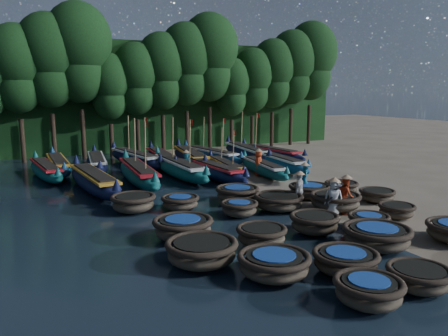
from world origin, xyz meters
name	(u,v)px	position (x,y,z in m)	size (l,w,h in m)	color
ground	(291,205)	(0.00, 0.00, 0.00)	(120.00, 120.00, 0.00)	gray
foliage_wall	(150,97)	(0.00, 23.50, 5.00)	(40.00, 3.00, 10.00)	black
coracle_1	(369,290)	(-4.14, -9.46, 0.43)	(1.95, 1.95, 0.74)	brown
coracle_2	(419,277)	(-2.19, -9.42, 0.39)	(1.85, 1.85, 0.69)	brown
coracle_5	(274,264)	(-5.43, -6.87, 0.44)	(2.27, 2.27, 0.76)	brown
coracle_6	(345,261)	(-3.25, -7.58, 0.41)	(2.19, 2.19, 0.71)	brown
coracle_7	(377,236)	(-0.78, -6.44, 0.48)	(2.61, 2.61, 0.82)	brown
coracle_10	(202,251)	(-7.02, -5.01, 0.48)	(2.63, 2.63, 0.84)	brown
coracle_11	(262,235)	(-4.34, -4.35, 0.42)	(2.11, 2.11, 0.74)	brown
coracle_12	(315,223)	(-1.73, -4.08, 0.46)	(2.30, 2.30, 0.80)	brown
coracle_13	(369,221)	(0.54, -4.70, 0.38)	(1.84, 1.84, 0.65)	brown
coracle_14	(397,210)	(2.90, -4.00, 0.37)	(1.82, 1.82, 0.64)	brown
coracle_15	(183,227)	(-6.66, -2.40, 0.48)	(2.34, 2.34, 0.84)	brown
coracle_16	(239,208)	(-3.27, -0.65, 0.40)	(2.05, 2.05, 0.69)	brown
coracle_17	(279,201)	(-1.10, -0.57, 0.44)	(2.36, 2.36, 0.77)	brown
coracle_18	(335,201)	(1.32, -1.75, 0.46)	(2.72, 2.72, 0.81)	brown
coracle_19	(377,195)	(4.28, -1.47, 0.37)	(2.23, 2.23, 0.64)	brown
coracle_20	(133,202)	(-7.38, 2.16, 0.48)	(2.51, 2.51, 0.83)	brown
coracle_21	(180,202)	(-5.28, 1.55, 0.39)	(2.17, 2.17, 0.68)	brown
coracle_22	(237,193)	(-2.17, 1.59, 0.47)	(2.44, 2.44, 0.81)	brown
coracle_23	(310,190)	(1.65, 0.67, 0.42)	(2.32, 2.32, 0.73)	brown
coracle_24	(341,187)	(3.79, 0.64, 0.40)	(1.85, 1.85, 0.70)	brown
long_boat_2	(94,181)	(-8.24, 7.37, 0.61)	(2.25, 9.02, 1.59)	#0F1639
long_boat_3	(138,173)	(-5.40, 8.44, 0.62)	(2.21, 9.18, 3.91)	#105C57
long_boat_4	(179,168)	(-2.54, 9.04, 0.61)	(1.68, 9.13, 3.88)	#105C57
long_boat_5	(213,170)	(-0.80, 7.54, 0.56)	(1.95, 8.39, 1.48)	#0F1639
long_boat_6	(225,167)	(0.68, 8.67, 0.49)	(2.19, 7.20, 3.08)	#0F1639
long_boat_7	(263,168)	(2.76, 7.15, 0.51)	(2.39, 7.47, 1.33)	#105C57
long_boat_8	(279,162)	(4.85, 8.47, 0.55)	(2.07, 8.20, 1.45)	navy
long_boat_9	(46,170)	(-10.36, 12.60, 0.53)	(2.17, 7.95, 1.40)	#105C57
long_boat_10	(58,165)	(-9.45, 14.29, 0.55)	(1.46, 8.25, 1.45)	navy
long_boat_11	(97,163)	(-6.86, 14.05, 0.55)	(2.44, 8.09, 1.44)	#0F1639
long_boat_12	(135,158)	(-3.96, 14.60, 0.59)	(2.88, 8.66, 3.72)	#0F1639
long_boat_13	(162,158)	(-2.19, 13.55, 0.58)	(2.35, 8.66, 1.53)	#0F1639
long_boat_14	(190,157)	(-0.16, 12.96, 0.62)	(2.96, 9.12, 1.62)	#0F1639
long_boat_15	(211,155)	(1.94, 13.73, 0.56)	(2.70, 8.18, 3.52)	navy
long_boat_16	(246,152)	(4.99, 13.45, 0.62)	(2.66, 9.10, 3.89)	#0F1639
long_boat_17	(271,153)	(6.81, 12.49, 0.55)	(2.31, 8.19, 1.45)	#0F1639
fisherman_0	(334,196)	(0.63, -2.42, 0.90)	(0.98, 0.90, 1.89)	silver
fisherman_1	(305,179)	(1.62, 1.09, 0.98)	(0.65, 0.76, 1.98)	#185366
fisherman_2	(346,194)	(1.39, -2.37, 0.92)	(0.98, 1.05, 1.94)	#BE3B19
fisherman_3	(335,197)	(0.72, -2.37, 0.85)	(1.12, 0.75, 1.81)	black
fisherman_4	(299,189)	(0.10, -0.53, 0.92)	(1.04, 0.95, 1.91)	silver
fisherman_5	(186,163)	(-1.80, 9.56, 0.84)	(1.56, 0.82, 1.80)	#185366
fisherman_6	(259,162)	(2.39, 7.15, 0.91)	(0.92, 1.00, 1.92)	#BE3B19
tree_2	(17,67)	(-11.40, 20.00, 7.32)	(4.51, 4.51, 10.63)	black
tree_3	(48,59)	(-9.10, 20.00, 8.00)	(4.92, 4.92, 11.60)	black
tree_4	(79,51)	(-6.80, 20.00, 8.67)	(5.34, 5.34, 12.58)	black
tree_5	(109,86)	(-4.50, 20.00, 5.97)	(3.68, 3.68, 8.68)	black
tree_6	(136,78)	(-2.20, 20.00, 6.65)	(4.09, 4.09, 9.65)	black
tree_7	(162,70)	(0.10, 20.00, 7.32)	(4.51, 4.51, 10.63)	black
tree_8	(186,63)	(2.40, 20.00, 8.00)	(4.92, 4.92, 11.60)	black
tree_9	(209,56)	(4.70, 20.00, 8.67)	(5.34, 5.34, 12.58)	black
tree_10	(232,86)	(7.00, 20.00, 5.97)	(3.68, 3.68, 8.68)	black
tree_11	(253,79)	(9.30, 20.00, 6.65)	(4.09, 4.09, 9.65)	black
tree_12	(273,73)	(11.60, 20.00, 7.32)	(4.51, 4.51, 10.63)	black
tree_13	(292,66)	(13.90, 20.00, 8.00)	(4.92, 4.92, 11.60)	black
tree_14	(311,60)	(16.20, 20.00, 8.67)	(5.34, 5.34, 12.58)	black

